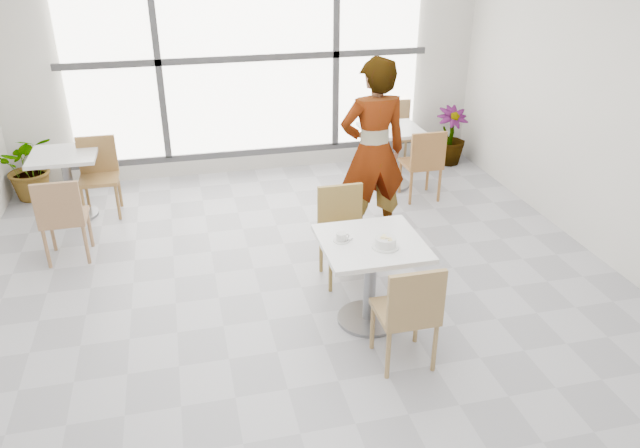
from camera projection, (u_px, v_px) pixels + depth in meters
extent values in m
plane|color=#9E9EA5|center=(312.00, 314.00, 5.21)|extent=(7.00, 7.00, 0.00)
plane|color=silver|center=(249.00, 57.00, 7.60)|extent=(6.00, 0.00, 6.00)
cube|color=white|center=(249.00, 58.00, 7.55)|extent=(4.40, 0.04, 2.40)
cube|color=#3F3F42|center=(250.00, 58.00, 7.52)|extent=(4.60, 0.05, 0.08)
cube|color=#3F3F42|center=(158.00, 62.00, 7.29)|extent=(0.08, 0.05, 2.40)
cube|color=#3F3F42|center=(336.00, 54.00, 7.75)|extent=(0.08, 0.05, 2.40)
cube|color=#3F3F42|center=(254.00, 152.00, 8.06)|extent=(4.60, 0.05, 0.08)
cube|color=white|center=(371.00, 243.00, 4.81)|extent=(0.80, 0.80, 0.04)
cylinder|color=slate|center=(370.00, 284.00, 4.98)|extent=(0.10, 0.10, 0.71)
cylinder|color=slate|center=(368.00, 318.00, 5.13)|extent=(0.52, 0.52, 0.03)
cube|color=#A17F4E|center=(405.00, 312.00, 4.49)|extent=(0.42, 0.42, 0.04)
cube|color=#A17F4E|center=(416.00, 299.00, 4.22)|extent=(0.42, 0.04, 0.42)
cylinder|color=#A17F4E|center=(416.00, 320.00, 4.78)|extent=(0.04, 0.04, 0.41)
cylinder|color=#A17F4E|center=(435.00, 348.00, 4.47)|extent=(0.04, 0.04, 0.41)
cylinder|color=#A17F4E|center=(373.00, 326.00, 4.71)|extent=(0.04, 0.04, 0.41)
cylinder|color=#A17F4E|center=(388.00, 355.00, 4.39)|extent=(0.04, 0.04, 0.41)
cube|color=olive|center=(345.00, 238.00, 5.54)|extent=(0.42, 0.42, 0.04)
cube|color=olive|center=(340.00, 206.00, 5.61)|extent=(0.42, 0.04, 0.42)
cylinder|color=olive|center=(331.00, 271.00, 5.45)|extent=(0.04, 0.04, 0.41)
cylinder|color=olive|center=(321.00, 252.00, 5.76)|extent=(0.04, 0.04, 0.41)
cylinder|color=olive|center=(369.00, 267.00, 5.52)|extent=(0.04, 0.04, 0.41)
cylinder|color=olive|center=(358.00, 248.00, 5.84)|extent=(0.04, 0.04, 0.41)
cylinder|color=silver|center=(385.00, 247.00, 4.70)|extent=(0.21, 0.21, 0.01)
cylinder|color=silver|center=(386.00, 242.00, 4.69)|extent=(0.16, 0.16, 0.07)
torus|color=silver|center=(386.00, 238.00, 4.67)|extent=(0.16, 0.16, 0.01)
cylinder|color=#C5BB8B|center=(386.00, 242.00, 4.69)|extent=(0.14, 0.14, 0.05)
cylinder|color=beige|center=(386.00, 238.00, 4.67)|extent=(0.03, 0.03, 0.02)
cylinder|color=beige|center=(383.00, 237.00, 4.67)|extent=(0.03, 0.03, 0.01)
cylinder|color=beige|center=(389.00, 238.00, 4.66)|extent=(0.03, 0.03, 0.02)
cylinder|color=beige|center=(390.00, 240.00, 4.63)|extent=(0.03, 0.03, 0.02)
cylinder|color=#F7E79F|center=(390.00, 240.00, 4.63)|extent=(0.03, 0.03, 0.02)
cylinder|color=beige|center=(384.00, 239.00, 4.66)|extent=(0.03, 0.03, 0.02)
cylinder|color=beige|center=(384.00, 236.00, 4.71)|extent=(0.03, 0.03, 0.02)
cylinder|color=beige|center=(383.00, 239.00, 4.67)|extent=(0.03, 0.03, 0.02)
cylinder|color=beige|center=(386.00, 237.00, 4.69)|extent=(0.03, 0.03, 0.02)
cylinder|color=beige|center=(386.00, 238.00, 4.67)|extent=(0.03, 0.03, 0.02)
cylinder|color=beige|center=(382.00, 238.00, 4.67)|extent=(0.03, 0.03, 0.02)
cylinder|color=beige|center=(390.00, 239.00, 4.67)|extent=(0.03, 0.03, 0.01)
cylinder|color=beige|center=(383.00, 237.00, 4.69)|extent=(0.03, 0.03, 0.02)
cylinder|color=silver|center=(341.00, 240.00, 4.80)|extent=(0.13, 0.13, 0.01)
cylinder|color=silver|center=(341.00, 237.00, 4.78)|extent=(0.08, 0.08, 0.06)
torus|color=silver|center=(347.00, 236.00, 4.79)|extent=(0.05, 0.01, 0.05)
cylinder|color=black|center=(341.00, 234.00, 4.77)|extent=(0.07, 0.07, 0.00)
cube|color=#ACADB1|center=(348.00, 240.00, 4.79)|extent=(0.09, 0.05, 0.00)
sphere|color=#ACADB1|center=(352.00, 239.00, 4.81)|extent=(0.02, 0.02, 0.02)
imported|color=black|center=(373.00, 152.00, 6.08)|extent=(0.71, 0.48, 1.89)
cube|color=silver|center=(63.00, 155.00, 6.64)|extent=(0.70, 0.70, 0.04)
cylinder|color=slate|center=(70.00, 187.00, 6.80)|extent=(0.10, 0.10, 0.71)
cylinder|color=slate|center=(75.00, 214.00, 6.95)|extent=(0.52, 0.52, 0.03)
cube|color=silver|center=(392.00, 130.00, 7.45)|extent=(0.70, 0.70, 0.04)
cylinder|color=slate|center=(390.00, 159.00, 7.62)|extent=(0.10, 0.10, 0.71)
cylinder|color=slate|center=(389.00, 184.00, 7.77)|extent=(0.52, 0.52, 0.03)
cube|color=#9B724D|center=(65.00, 218.00, 5.92)|extent=(0.42, 0.42, 0.04)
cube|color=#9B724D|center=(57.00, 204.00, 5.65)|extent=(0.42, 0.04, 0.42)
cylinder|color=#9B724D|center=(90.00, 228.00, 6.21)|extent=(0.04, 0.04, 0.41)
cylinder|color=#9B724D|center=(86.00, 245.00, 5.90)|extent=(0.04, 0.04, 0.41)
cylinder|color=#9B724D|center=(52.00, 232.00, 6.14)|extent=(0.04, 0.04, 0.41)
cylinder|color=#9B724D|center=(47.00, 249.00, 5.82)|extent=(0.04, 0.04, 0.41)
cube|color=olive|center=(99.00, 179.00, 6.81)|extent=(0.42, 0.42, 0.04)
cube|color=olive|center=(97.00, 154.00, 6.87)|extent=(0.42, 0.04, 0.42)
cylinder|color=olive|center=(84.00, 206.00, 6.71)|extent=(0.04, 0.04, 0.41)
cylinder|color=olive|center=(87.00, 193.00, 7.03)|extent=(0.04, 0.04, 0.41)
cylinder|color=olive|center=(118.00, 203.00, 6.79)|extent=(0.04, 0.04, 0.41)
cylinder|color=olive|center=(120.00, 190.00, 7.10)|extent=(0.04, 0.04, 0.41)
cube|color=#9B6635|center=(421.00, 164.00, 7.25)|extent=(0.42, 0.42, 0.04)
cube|color=#9B6635|center=(428.00, 150.00, 6.98)|extent=(0.42, 0.04, 0.42)
cylinder|color=#9B6635|center=(428.00, 175.00, 7.54)|extent=(0.04, 0.04, 0.41)
cylinder|color=#9B6635|center=(439.00, 185.00, 7.23)|extent=(0.04, 0.04, 0.41)
cylinder|color=#9B6635|center=(400.00, 177.00, 7.47)|extent=(0.04, 0.04, 0.41)
cylinder|color=#9B6635|center=(411.00, 188.00, 7.15)|extent=(0.04, 0.04, 0.41)
cube|color=#A07B4D|center=(399.00, 136.00, 8.19)|extent=(0.42, 0.42, 0.04)
cube|color=#A07B4D|center=(395.00, 115.00, 8.25)|extent=(0.42, 0.04, 0.42)
cylinder|color=#A07B4D|center=(390.00, 158.00, 8.09)|extent=(0.04, 0.04, 0.41)
cylinder|color=#A07B4D|center=(381.00, 149.00, 8.41)|extent=(0.04, 0.04, 0.41)
cylinder|color=#A07B4D|center=(415.00, 155.00, 8.17)|extent=(0.04, 0.04, 0.41)
cylinder|color=#A07B4D|center=(405.00, 147.00, 8.48)|extent=(0.04, 0.04, 0.41)
imported|color=#468745|center=(31.00, 166.00, 7.26)|extent=(0.78, 0.70, 0.80)
imported|color=#508545|center=(450.00, 136.00, 8.32)|extent=(0.44, 0.44, 0.78)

